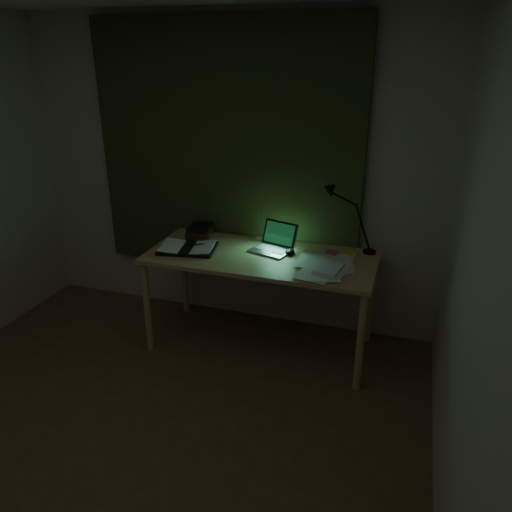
{
  "coord_description": "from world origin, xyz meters",
  "views": [
    {
      "loc": [
        1.46,
        -1.74,
        2.21
      ],
      "look_at": [
        0.43,
        1.43,
        0.82
      ],
      "focal_mm": 35.0,
      "sensor_mm": 36.0,
      "label": 1
    }
  ],
  "objects": [
    {
      "name": "floor",
      "position": [
        0.0,
        0.0,
        0.0
      ],
      "size": [
        3.5,
        4.0,
        0.0
      ],
      "primitive_type": "cube",
      "color": "brown",
      "rests_on": "ground"
    },
    {
      "name": "wall_back",
      "position": [
        0.0,
        2.0,
        1.25
      ],
      "size": [
        3.5,
        0.0,
        2.5
      ],
      "primitive_type": "cube",
      "color": "beige",
      "rests_on": "ground"
    },
    {
      "name": "wall_right",
      "position": [
        1.75,
        0.0,
        1.25
      ],
      "size": [
        0.0,
        4.0,
        2.5
      ],
      "primitive_type": "cube",
      "color": "beige",
      "rests_on": "ground"
    },
    {
      "name": "curtain",
      "position": [
        0.0,
        1.96,
        1.45
      ],
      "size": [
        2.2,
        0.06,
        2.0
      ],
      "primitive_type": "cube",
      "color": "#2D341A",
      "rests_on": "wall_back"
    },
    {
      "name": "desk",
      "position": [
        0.43,
        1.55,
        0.39
      ],
      "size": [
        1.71,
        0.75,
        0.78
      ],
      "primitive_type": null,
      "color": "tan",
      "rests_on": "floor"
    },
    {
      "name": "laptop",
      "position": [
        0.48,
        1.64,
        0.88
      ],
      "size": [
        0.37,
        0.4,
        0.21
      ],
      "primitive_type": null,
      "rotation": [
        0.0,
        0.0,
        -0.28
      ],
      "color": "silver",
      "rests_on": "desk"
    },
    {
      "name": "open_textbook",
      "position": [
        -0.14,
        1.48,
        0.8
      ],
      "size": [
        0.47,
        0.37,
        0.04
      ],
      "primitive_type": null,
      "rotation": [
        0.0,
        0.0,
        0.18
      ],
      "color": "white",
      "rests_on": "desk"
    },
    {
      "name": "book_stack",
      "position": [
        -0.16,
        1.78,
        0.82
      ],
      "size": [
        0.23,
        0.26,
        0.09
      ],
      "primitive_type": null,
      "rotation": [
        0.0,
        0.0,
        0.16
      ],
      "color": "white",
      "rests_on": "desk"
    },
    {
      "name": "loose_papers",
      "position": [
        0.9,
        1.45,
        0.79
      ],
      "size": [
        0.42,
        0.44,
        0.02
      ],
      "primitive_type": null,
      "rotation": [
        0.0,
        0.0,
        -0.1
      ],
      "color": "white",
      "rests_on": "desk"
    },
    {
      "name": "mouse",
      "position": [
        0.63,
        1.64,
        0.8
      ],
      "size": [
        0.07,
        0.1,
        0.04
      ],
      "primitive_type": "ellipsoid",
      "rotation": [
        0.0,
        0.0,
        0.0
      ],
      "color": "black",
      "rests_on": "desk"
    },
    {
      "name": "sticky_yellow",
      "position": [
        1.08,
        1.77,
        0.79
      ],
      "size": [
        0.09,
        0.09,
        0.02
      ],
      "primitive_type": "cube",
      "rotation": [
        0.0,
        0.0,
        -0.14
      ],
      "color": "yellow",
      "rests_on": "desk"
    },
    {
      "name": "sticky_pink",
      "position": [
        0.93,
        1.74,
        0.79
      ],
      "size": [
        0.09,
        0.09,
        0.02
      ],
      "primitive_type": "cube",
      "rotation": [
        0.0,
        0.0,
        -0.11
      ],
      "color": "#C74D79",
      "rests_on": "desk"
    },
    {
      "name": "desk_lamp",
      "position": [
        1.2,
        1.85,
        1.04
      ],
      "size": [
        0.35,
        0.28,
        0.52
      ],
      "primitive_type": null,
      "rotation": [
        0.0,
        0.0,
        -0.02
      ],
      "color": "black",
      "rests_on": "desk"
    }
  ]
}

